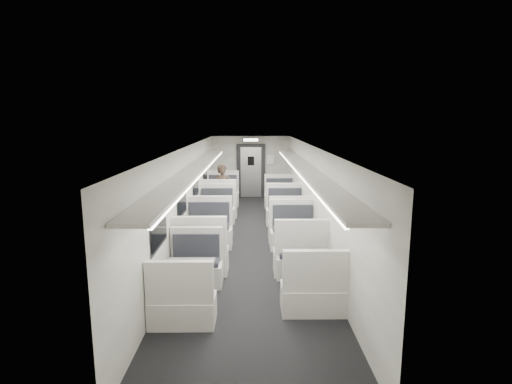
{
  "coord_description": "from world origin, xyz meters",
  "views": [
    {
      "loc": [
        0.04,
        -9.54,
        3.02
      ],
      "look_at": [
        0.14,
        0.64,
        1.17
      ],
      "focal_mm": 28.0,
      "sensor_mm": 36.0,
      "label": 1
    }
  ],
  "objects_px": {
    "booth_right_c": "(296,243)",
    "passenger": "(223,191)",
    "booth_left_a": "(221,199)",
    "booth_right_b": "(287,218)",
    "vestibule_door": "(251,171)",
    "exit_sign": "(251,140)",
    "booth_right_a": "(281,201)",
    "booth_left_b": "(215,216)",
    "booth_right_d": "(307,272)",
    "booth_left_c": "(205,241)",
    "booth_left_d": "(190,282)"
  },
  "relations": [
    {
      "from": "booth_left_b",
      "to": "booth_right_b",
      "type": "distance_m",
      "value": 2.02
    },
    {
      "from": "booth_left_b",
      "to": "vestibule_door",
      "type": "distance_m",
      "value": 4.79
    },
    {
      "from": "booth_left_b",
      "to": "booth_left_d",
      "type": "xyz_separation_m",
      "value": [
        0.0,
        -4.55,
        -0.03
      ]
    },
    {
      "from": "passenger",
      "to": "booth_right_d",
      "type": "bearing_deg",
      "value": -82.57
    },
    {
      "from": "booth_left_d",
      "to": "exit_sign",
      "type": "relative_size",
      "value": 3.18
    },
    {
      "from": "booth_right_b",
      "to": "booth_left_a",
      "type": "bearing_deg",
      "value": 127.64
    },
    {
      "from": "booth_left_a",
      "to": "booth_left_b",
      "type": "bearing_deg",
      "value": -90.0
    },
    {
      "from": "booth_right_c",
      "to": "passenger",
      "type": "relative_size",
      "value": 1.31
    },
    {
      "from": "booth_right_a",
      "to": "vestibule_door",
      "type": "xyz_separation_m",
      "value": [
        -1.0,
        2.51,
        0.67
      ]
    },
    {
      "from": "passenger",
      "to": "vestibule_door",
      "type": "bearing_deg",
      "value": 63.49
    },
    {
      "from": "booth_right_a",
      "to": "booth_left_a",
      "type": "bearing_deg",
      "value": 174.76
    },
    {
      "from": "booth_left_c",
      "to": "booth_right_d",
      "type": "bearing_deg",
      "value": -41.47
    },
    {
      "from": "exit_sign",
      "to": "booth_right_d",
      "type": "bearing_deg",
      "value": -83.14
    },
    {
      "from": "booth_left_c",
      "to": "vestibule_door",
      "type": "height_order",
      "value": "vestibule_door"
    },
    {
      "from": "booth_left_a",
      "to": "vestibule_door",
      "type": "height_order",
      "value": "vestibule_door"
    },
    {
      "from": "booth_left_c",
      "to": "vestibule_door",
      "type": "xyz_separation_m",
      "value": [
        1.0,
        7.03,
        0.64
      ]
    },
    {
      "from": "passenger",
      "to": "booth_left_a",
      "type": "bearing_deg",
      "value": 87.94
    },
    {
      "from": "booth_left_d",
      "to": "vestibule_door",
      "type": "distance_m",
      "value": 9.27
    },
    {
      "from": "booth_right_b",
      "to": "booth_left_b",
      "type": "bearing_deg",
      "value": 171.87
    },
    {
      "from": "booth_right_a",
      "to": "booth_right_c",
      "type": "bearing_deg",
      "value": -90.0
    },
    {
      "from": "passenger",
      "to": "vestibule_door",
      "type": "relative_size",
      "value": 0.79
    },
    {
      "from": "booth_right_b",
      "to": "booth_right_c",
      "type": "distance_m",
      "value": 2.22
    },
    {
      "from": "booth_left_a",
      "to": "passenger",
      "type": "bearing_deg",
      "value": -81.18
    },
    {
      "from": "booth_right_b",
      "to": "booth_left_c",
      "type": "bearing_deg",
      "value": -133.49
    },
    {
      "from": "booth_left_a",
      "to": "booth_right_b",
      "type": "relative_size",
      "value": 1.03
    },
    {
      "from": "booth_left_a",
      "to": "booth_right_c",
      "type": "distance_m",
      "value": 5.21
    },
    {
      "from": "booth_left_c",
      "to": "booth_left_b",
      "type": "bearing_deg",
      "value": 90.0
    },
    {
      "from": "booth_right_b",
      "to": "passenger",
      "type": "height_order",
      "value": "passenger"
    },
    {
      "from": "booth_left_b",
      "to": "booth_right_c",
      "type": "relative_size",
      "value": 0.98
    },
    {
      "from": "booth_left_b",
      "to": "booth_left_c",
      "type": "bearing_deg",
      "value": -90.0
    },
    {
      "from": "booth_left_a",
      "to": "booth_right_a",
      "type": "relative_size",
      "value": 1.09
    },
    {
      "from": "booth_left_c",
      "to": "passenger",
      "type": "height_order",
      "value": "passenger"
    },
    {
      "from": "booth_right_d",
      "to": "vestibule_door",
      "type": "xyz_separation_m",
      "value": [
        -1.0,
        8.8,
        0.68
      ]
    },
    {
      "from": "booth_left_d",
      "to": "passenger",
      "type": "xyz_separation_m",
      "value": [
        0.12,
        6.05,
        0.47
      ]
    },
    {
      "from": "exit_sign",
      "to": "passenger",
      "type": "bearing_deg",
      "value": -108.34
    },
    {
      "from": "booth_right_d",
      "to": "exit_sign",
      "type": "xyz_separation_m",
      "value": [
        -1.0,
        8.31,
        1.92
      ]
    },
    {
      "from": "booth_left_b",
      "to": "passenger",
      "type": "relative_size",
      "value": 1.28
    },
    {
      "from": "booth_right_a",
      "to": "booth_right_d",
      "type": "height_order",
      "value": "booth_right_a"
    },
    {
      "from": "booth_right_d",
      "to": "exit_sign",
      "type": "bearing_deg",
      "value": 96.86
    },
    {
      "from": "booth_left_d",
      "to": "booth_right_a",
      "type": "distance_m",
      "value": 6.96
    },
    {
      "from": "vestibule_door",
      "to": "exit_sign",
      "type": "relative_size",
      "value": 3.39
    },
    {
      "from": "booth_left_c",
      "to": "booth_left_d",
      "type": "bearing_deg",
      "value": -90.0
    },
    {
      "from": "booth_right_d",
      "to": "booth_left_d",
      "type": "bearing_deg",
      "value": -169.07
    },
    {
      "from": "booth_right_b",
      "to": "exit_sign",
      "type": "distance_m",
      "value": 4.92
    },
    {
      "from": "booth_right_b",
      "to": "passenger",
      "type": "distance_m",
      "value": 2.63
    },
    {
      "from": "passenger",
      "to": "booth_left_c",
      "type": "bearing_deg",
      "value": -102.7
    },
    {
      "from": "booth_right_c",
      "to": "booth_right_b",
      "type": "bearing_deg",
      "value": 90.0
    },
    {
      "from": "booth_right_c",
      "to": "exit_sign",
      "type": "bearing_deg",
      "value": 98.54
    },
    {
      "from": "booth_left_a",
      "to": "booth_left_d",
      "type": "relative_size",
      "value": 1.16
    },
    {
      "from": "booth_left_a",
      "to": "booth_right_d",
      "type": "distance_m",
      "value": 6.77
    }
  ]
}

